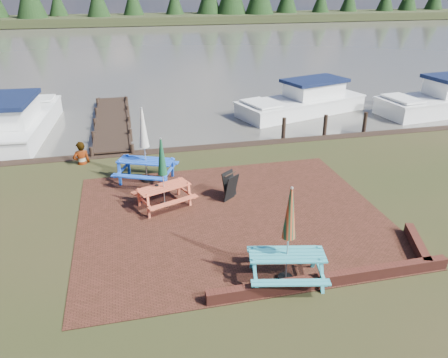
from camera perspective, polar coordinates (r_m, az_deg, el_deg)
name	(u,v)px	position (r m, az deg, el deg)	size (l,w,h in m)	color
ground	(241,234)	(12.31, 2.22, -7.23)	(120.00, 120.00, 0.00)	black
paving	(232,217)	(13.13, 1.08, -4.95)	(9.00, 7.50, 0.02)	#381B11
brick_wall	(354,271)	(11.11, 16.59, -11.39)	(6.21, 1.79, 0.30)	#4C1E16
water	(147,48)	(47.59, -9.97, 16.53)	(120.00, 60.00, 0.02)	#423F39
far_treeline	(133,1)	(76.17, -11.81, 21.84)	(120.00, 10.00, 8.10)	black
picnic_table_teal	(287,250)	(10.24, 8.29, -9.14)	(2.04, 1.89, 2.43)	teal
picnic_table_red	(163,183)	(13.51, -7.92, -0.58)	(2.03, 1.92, 2.25)	#CC5334
picnic_table_blue	(145,157)	(15.28, -10.25, 2.87)	(2.42, 2.31, 2.64)	blue
chalkboard	(230,186)	(13.99, 0.81, -0.93)	(0.56, 0.81, 0.88)	black
jetty	(112,122)	(22.28, -14.38, 7.27)	(1.76, 9.08, 1.00)	black
boat_jetty	(18,123)	(22.42, -25.32, 6.66)	(3.09, 7.66, 2.17)	silver
boat_near	(304,102)	(24.42, 10.35, 9.81)	(7.58, 4.49, 1.94)	silver
boat_far	(443,101)	(26.84, 26.68, 9.09)	(7.28, 3.34, 2.19)	silver
person	(79,142)	(17.39, -18.40, 4.58)	(0.65, 0.43, 1.78)	gray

